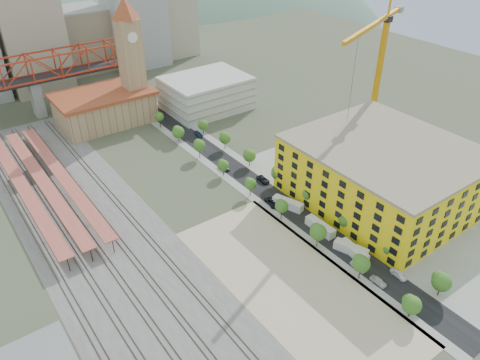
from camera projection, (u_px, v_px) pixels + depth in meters
ground at (232, 215)px, 138.87m from camera, size 400.00×400.00×0.00m
ballast_strip at (93, 230)px, 132.93m from camera, size 36.00×165.00×0.06m
dirt_lot at (292, 283)px, 115.43m from camera, size 28.00×67.00×0.06m
street_asphalt at (245, 177)px, 156.98m from camera, size 12.00×170.00×0.06m
sidewalk_west at (232, 182)px, 154.26m from camera, size 3.00×170.00×0.04m
sidewalk_east at (258, 172)px, 159.71m from camera, size 3.00×170.00×0.04m
construction_pad at (385, 196)px, 147.52m from camera, size 50.00×90.00×0.06m
rail_tracks at (87, 232)px, 131.97m from camera, size 26.56×160.00×0.18m
platform_canopies at (43, 182)px, 147.03m from camera, size 16.00×80.00×4.12m
station_hall at (105, 107)px, 188.59m from camera, size 38.00×24.00×13.10m
clock_tower at (130, 49)px, 181.77m from camera, size 12.00×12.00×52.00m
parking_garage at (206, 93)px, 200.55m from camera, size 34.00×26.00×14.00m
truss_bridge at (30, 72)px, 187.76m from camera, size 94.00×9.60×25.60m
construction_building at (384, 173)px, 140.97m from camera, size 44.60×50.60×18.80m
street_trees at (264, 190)px, 150.19m from camera, size 15.40×124.40×8.00m
skyline at (76, 30)px, 227.10m from camera, size 133.00×46.00×60.00m
distant_hills at (95, 118)px, 381.18m from camera, size 647.00×264.00×227.00m
tower_crane at (378, 57)px, 157.65m from camera, size 48.28×19.89×54.44m
site_trailer_a at (351, 249)px, 124.22m from camera, size 5.29×9.52×2.53m
site_trailer_b at (354, 251)px, 123.54m from camera, size 3.03×9.31×2.51m
site_trailer_c at (320, 227)px, 132.08m from camera, size 2.74×9.78×2.67m
site_trailer_d at (288, 204)px, 141.56m from camera, size 5.66×9.95×2.64m
car_0 at (378, 281)px, 114.93m from camera, size 1.82×4.49×1.53m
car_1 at (358, 267)px, 119.34m from camera, size 1.75×4.61×1.50m
car_2 at (272, 203)px, 142.94m from camera, size 3.42×6.00×1.58m
car_3 at (224, 167)px, 160.79m from camera, size 2.35×5.34×1.53m
car_4 at (399, 274)px, 116.92m from camera, size 2.22×4.81×1.60m
car_5 at (298, 204)px, 142.55m from camera, size 2.12×4.50×1.43m
car_6 at (263, 180)px, 154.09m from camera, size 2.65×5.30×1.44m
car_7 at (199, 134)px, 181.61m from camera, size 2.25×4.82×1.36m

